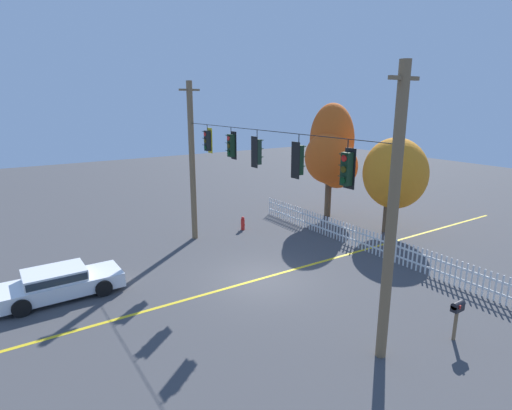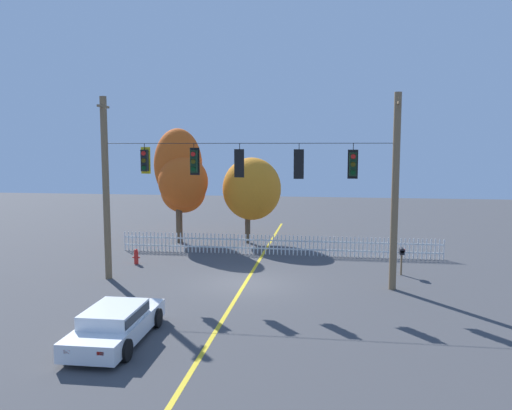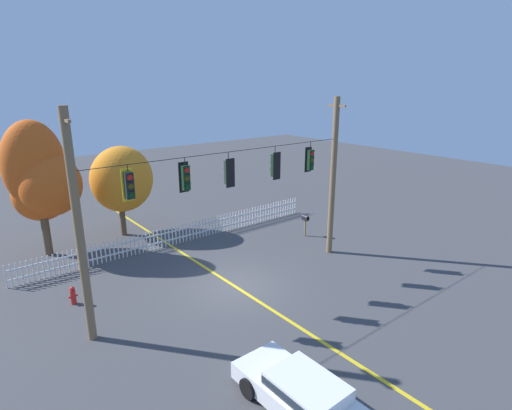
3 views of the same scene
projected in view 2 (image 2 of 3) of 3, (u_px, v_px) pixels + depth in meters
ground at (245, 284)px, 22.78m from camera, size 80.00×80.00×0.00m
lane_centerline_stripe at (245, 283)px, 22.78m from camera, size 0.16×36.00×0.01m
signal_support_span at (245, 189)px, 22.30m from camera, size 13.07×1.10×8.29m
traffic_signal_northbound_secondary at (145, 160)px, 22.80m from camera, size 0.43×0.38×1.35m
traffic_signal_eastbound_side at (194, 161)px, 22.49m from camera, size 0.43×0.38×1.39m
traffic_signal_northbound_primary at (240, 163)px, 22.19m from camera, size 0.43×0.38×1.47m
traffic_signal_southbound_primary at (299, 164)px, 21.84m from camera, size 0.43×0.38×1.51m
traffic_signal_westbound_side at (353, 164)px, 21.54m from camera, size 0.43×0.38×1.50m
white_picket_fence at (277, 245)px, 28.78m from camera, size 18.05×0.06×1.12m
autumn_maple_near_fence at (181, 177)px, 32.13m from camera, size 3.58×3.64×7.20m
autumn_maple_mid at (251, 188)px, 32.19m from camera, size 3.69×3.21×5.39m
parked_car at (116, 323)px, 15.92m from camera, size 1.93×4.50×1.15m
fire_hydrant at (136, 257)px, 26.53m from camera, size 0.38×0.22×0.80m
roadside_mailbox at (402, 253)px, 24.20m from camera, size 0.25×0.44×1.31m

